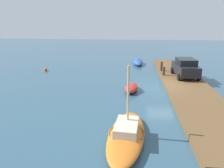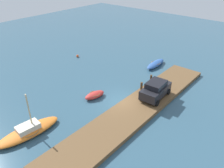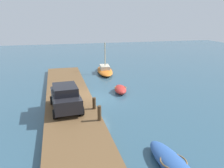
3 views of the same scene
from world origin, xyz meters
TOP-DOWN VIEW (x-y plane):
  - ground_plane at (0.00, 0.00)m, footprint 84.00×84.00m
  - dock_platform at (0.00, -2.13)m, footprint 22.87×3.75m
  - rowboat_blue at (10.18, 1.94)m, footprint 4.20×1.36m
  - dinghy_red at (-1.21, 2.71)m, footprint 2.52×1.46m
  - sailboat_orange at (-9.06, 2.93)m, footprint 5.76×2.33m
  - mooring_post_west at (2.99, -0.51)m, footprint 0.25×0.25m
  - mooring_post_mid_west at (4.96, -0.51)m, footprint 0.25×0.25m
  - parked_car at (2.60, -2.51)m, footprint 3.95×2.27m
  - marker_buoy at (5.22, 12.68)m, footprint 0.38×0.38m

SIDE VIEW (x-z plane):
  - ground_plane at x=0.00m, z-range 0.00..0.00m
  - marker_buoy at x=5.22m, z-range 0.00..0.38m
  - dock_platform at x=0.00m, z-range 0.00..0.40m
  - dinghy_red at x=-1.21m, z-range 0.01..0.63m
  - rowboat_blue at x=10.18m, z-range 0.01..0.64m
  - sailboat_orange at x=-9.06m, z-range -1.56..2.31m
  - mooring_post_west at x=2.99m, z-range 0.40..1.26m
  - mooring_post_mid_west at x=4.96m, z-range 0.40..1.41m
  - parked_car at x=2.60m, z-range 0.43..2.24m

